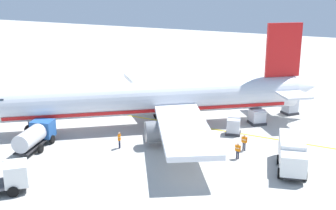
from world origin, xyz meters
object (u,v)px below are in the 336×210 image
Objects in this scene: crew_marshaller at (119,139)px; crew_loader_right at (244,141)px; airliner_foreground at (154,99)px; service_truck_fuel at (292,153)px; cargo_container_near at (257,117)px; crew_loader_left at (238,150)px; service_truck_baggage at (35,135)px; service_truck_catering at (1,179)px; cargo_container_far at (290,106)px; cargo_container_mid at (233,127)px.

crew_loader_right is at bearing -65.43° from crew_marshaller.
airliner_foreground reaches higher than service_truck_fuel.
cargo_container_near is 11.51m from crew_loader_left.
service_truck_catering is (-8.61, -4.64, -0.23)m from service_truck_baggage.
service_truck_catering is 23.17m from crew_loader_right.
service_truck_catering is 3.47× the size of crew_marshaller.
cargo_container_far is at bearing -46.25° from airliner_foreground.
cargo_container_near is 1.49× the size of crew_loader_right.
service_truck_fuel is 13.10m from cargo_container_near.
crew_loader_right is (-9.06, -1.29, 0.11)m from cargo_container_near.
crew_loader_right is at bearing -39.30° from service_truck_catering.
crew_loader_right is at bearing -148.13° from cargo_container_mid.
service_truck_catering reaches higher than cargo_container_mid.
cargo_container_far is at bearing -19.70° from cargo_container_mid.
cargo_container_mid is (13.51, -16.72, -0.50)m from service_truck_baggage.
service_truck_fuel is at bearing -89.12° from crew_loader_left.
crew_marshaller is (-20.46, 12.93, 0.05)m from cargo_container_far.
cargo_container_far is 1.45× the size of crew_loader_right.
cargo_container_mid is 1.11× the size of crew_marshaller.
cargo_container_far is (6.09, -2.61, 0.09)m from cargo_container_near.
service_truck_fuel is at bearing -79.83° from crew_marshaller.
airliner_foreground is 8.16m from crew_marshaller.
airliner_foreground reaches higher than cargo_container_mid.
crew_loader_left is (-17.52, 1.20, -0.04)m from cargo_container_far.
crew_loader_left is at bearing -177.25° from crew_loader_right.
cargo_container_mid is 1.15× the size of crew_loader_right.
service_truck_catering is 2.48× the size of cargo_container_far.
service_truck_fuel is at bearing -150.18° from cargo_container_near.
cargo_container_near is at bearing 29.82° from service_truck_fuel.
cargo_container_near is 1.30× the size of cargo_container_mid.
cargo_container_far reaches higher than crew_marshaller.
service_truck_fuel is 5.72m from crew_loader_right.
service_truck_baggage is at bearing 109.68° from crew_loader_left.
service_truck_baggage is at bearing 28.34° from service_truck_catering.
service_truck_fuel is 5.14m from crew_loader_left.
crew_marshaller is at bearing 114.57° from crew_loader_right.
service_truck_fuel is 25.31m from service_truck_catering.
crew_loader_right is at bearing 2.75° from crew_loader_left.
service_truck_fuel is 4.19× the size of crew_loader_right.
crew_marshaller reaches higher than crew_loader_right.
service_truck_baggage is 3.86× the size of crew_loader_left.
crew_marshaller is at bearing 100.17° from service_truck_fuel.
cargo_container_near reaches higher than crew_loader_left.
cargo_container_far reaches higher than crew_loader_left.
service_truck_fuel is 17.11m from crew_marshaller.
crew_loader_left is at bearing 90.88° from service_truck_fuel.
cargo_container_mid reaches higher than crew_loader_right.
service_truck_catering is 30.13m from cargo_container_near.
cargo_container_near reaches higher than crew_loader_right.
cargo_container_far is at bearing -25.81° from service_truck_catering.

